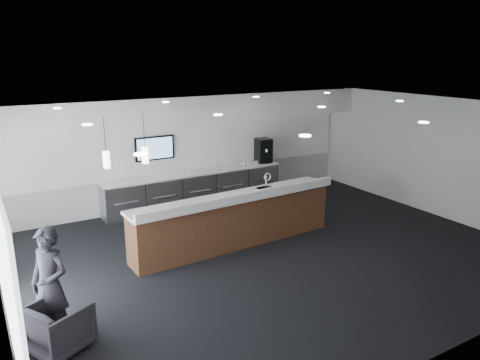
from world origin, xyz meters
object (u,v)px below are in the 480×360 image
coffee_machine (263,150)px  armchair (58,327)px  lounge_guest (50,284)px  service_counter (235,220)px

coffee_machine → armchair: coffee_machine is taller
coffee_machine → armchair: (-6.60, -4.84, -0.94)m
armchair → lounge_guest: bearing=-27.9°
service_counter → lounge_guest: (-3.98, -1.60, 0.28)m
coffee_machine → lounge_guest: (-6.59, -4.49, -0.44)m
service_counter → armchair: (-3.99, -1.95, -0.22)m
coffee_machine → lounge_guest: size_ratio=0.41×
service_counter → coffee_machine: size_ratio=6.85×
service_counter → coffee_machine: (2.61, 2.88, 0.72)m
service_counter → lounge_guest: bearing=-160.7°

